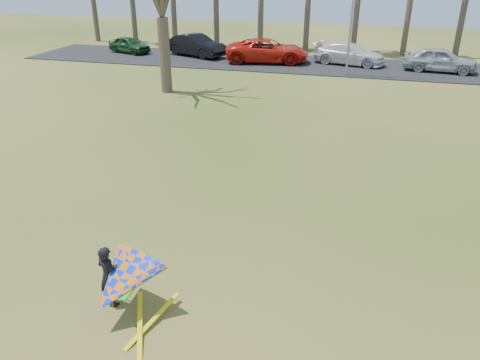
% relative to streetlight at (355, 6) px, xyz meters
% --- Properties ---
extents(ground, '(100.00, 100.00, 0.00)m').
position_rel_streetlight_xyz_m(ground, '(-2.16, -22.00, -4.46)').
color(ground, '#264A10').
rests_on(ground, ground).
extents(parking_strip, '(46.00, 7.00, 0.06)m').
position_rel_streetlight_xyz_m(parking_strip, '(-2.16, 3.00, -4.43)').
color(parking_strip, black).
rests_on(parking_strip, ground).
extents(streetlight, '(2.28, 0.18, 8.00)m').
position_rel_streetlight_xyz_m(streetlight, '(0.00, 0.00, 0.00)').
color(streetlight, gray).
rests_on(streetlight, ground).
extents(car_0, '(4.12, 2.74, 1.30)m').
position_rel_streetlight_xyz_m(car_0, '(-18.11, 3.78, -3.75)').
color(car_0, '#1A411E').
rests_on(car_0, parking_strip).
extents(car_1, '(5.43, 3.65, 1.69)m').
position_rel_streetlight_xyz_m(car_1, '(-12.26, 3.84, -3.56)').
color(car_1, black).
rests_on(car_1, parking_strip).
extents(car_2, '(6.55, 3.79, 1.72)m').
position_rel_streetlight_xyz_m(car_2, '(-6.22, 2.90, -3.55)').
color(car_2, red).
rests_on(car_2, parking_strip).
extents(car_3, '(5.59, 3.28, 1.52)m').
position_rel_streetlight_xyz_m(car_3, '(-0.22, 3.75, -3.64)').
color(car_3, silver).
rests_on(car_3, parking_strip).
extents(car_4, '(4.98, 2.48, 1.63)m').
position_rel_streetlight_xyz_m(car_4, '(5.96, 2.84, -3.59)').
color(car_4, '#9DA3AA').
rests_on(car_4, parking_strip).
extents(kite_flyer, '(2.13, 2.39, 2.02)m').
position_rel_streetlight_xyz_m(kite_flyer, '(-3.46, -25.10, -3.62)').
color(kite_flyer, black).
rests_on(kite_flyer, ground).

